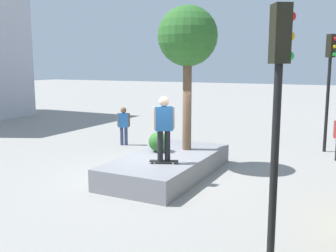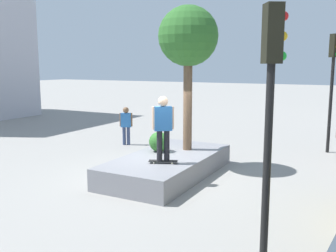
{
  "view_description": "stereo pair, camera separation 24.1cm",
  "coord_description": "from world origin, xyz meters",
  "px_view_note": "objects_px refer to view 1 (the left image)",
  "views": [
    {
      "loc": [
        9.76,
        5.29,
        3.3
      ],
      "look_at": [
        -0.25,
        0.24,
        1.52
      ],
      "focal_mm": 40.73,
      "sensor_mm": 36.0,
      "label": 1
    },
    {
      "loc": [
        9.65,
        5.51,
        3.3
      ],
      "look_at": [
        -0.25,
        0.24,
        1.52
      ],
      "focal_mm": 40.73,
      "sensor_mm": 36.0,
      "label": 2
    }
  ],
  "objects_px": {
    "traffic_light_corner": "(278,95)",
    "skateboarder": "(164,124)",
    "plaza_tree": "(188,38)",
    "skateboard": "(164,161)",
    "planter_ledge": "(168,165)",
    "traffic_light_median": "(330,73)",
    "bystander_watching": "(124,123)"
  },
  "relations": [
    {
      "from": "traffic_light_corner",
      "to": "skateboarder",
      "type": "bearing_deg",
      "value": -132.66
    },
    {
      "from": "plaza_tree",
      "to": "skateboard",
      "type": "distance_m",
      "value": 3.95
    },
    {
      "from": "planter_ledge",
      "to": "traffic_light_median",
      "type": "bearing_deg",
      "value": 144.66
    },
    {
      "from": "skateboard",
      "to": "skateboarder",
      "type": "xyz_separation_m",
      "value": [
        0.0,
        0.0,
        1.05
      ]
    },
    {
      "from": "planter_ledge",
      "to": "traffic_light_corner",
      "type": "xyz_separation_m",
      "value": [
        4.25,
        3.97,
        2.56
      ]
    },
    {
      "from": "traffic_light_corner",
      "to": "bystander_watching",
      "type": "xyz_separation_m",
      "value": [
        -7.4,
        -7.63,
        -1.95
      ]
    },
    {
      "from": "bystander_watching",
      "to": "plaza_tree",
      "type": "bearing_deg",
      "value": 60.94
    },
    {
      "from": "traffic_light_median",
      "to": "plaza_tree",
      "type": "bearing_deg",
      "value": -39.74
    },
    {
      "from": "planter_ledge",
      "to": "traffic_light_median",
      "type": "relative_size",
      "value": 1.07
    },
    {
      "from": "skateboarder",
      "to": "bystander_watching",
      "type": "height_order",
      "value": "skateboarder"
    },
    {
      "from": "plaza_tree",
      "to": "traffic_light_corner",
      "type": "relative_size",
      "value": 1.08
    },
    {
      "from": "skateboard",
      "to": "traffic_light_median",
      "type": "distance_m",
      "value": 7.82
    },
    {
      "from": "planter_ledge",
      "to": "skateboarder",
      "type": "xyz_separation_m",
      "value": [
        0.88,
        0.32,
        1.41
      ]
    },
    {
      "from": "skateboard",
      "to": "traffic_light_corner",
      "type": "distance_m",
      "value": 5.44
    },
    {
      "from": "skateboard",
      "to": "skateboarder",
      "type": "height_order",
      "value": "skateboarder"
    },
    {
      "from": "planter_ledge",
      "to": "skateboard",
      "type": "height_order",
      "value": "skateboard"
    },
    {
      "from": "plaza_tree",
      "to": "traffic_light_median",
      "type": "bearing_deg",
      "value": 140.26
    },
    {
      "from": "skateboard",
      "to": "bystander_watching",
      "type": "height_order",
      "value": "bystander_watching"
    },
    {
      "from": "bystander_watching",
      "to": "traffic_light_corner",
      "type": "bearing_deg",
      "value": 45.89
    },
    {
      "from": "skateboard",
      "to": "skateboarder",
      "type": "distance_m",
      "value": 1.05
    },
    {
      "from": "skateboard",
      "to": "skateboarder",
      "type": "relative_size",
      "value": 0.46
    },
    {
      "from": "plaza_tree",
      "to": "skateboard",
      "type": "relative_size",
      "value": 5.54
    },
    {
      "from": "skateboarder",
      "to": "bystander_watching",
      "type": "relative_size",
      "value": 1.12
    },
    {
      "from": "traffic_light_corner",
      "to": "traffic_light_median",
      "type": "relative_size",
      "value": 0.94
    },
    {
      "from": "plaza_tree",
      "to": "bystander_watching",
      "type": "height_order",
      "value": "plaza_tree"
    },
    {
      "from": "traffic_light_median",
      "to": "traffic_light_corner",
      "type": "bearing_deg",
      "value": 0.0
    },
    {
      "from": "plaza_tree",
      "to": "traffic_light_median",
      "type": "relative_size",
      "value": 1.02
    },
    {
      "from": "planter_ledge",
      "to": "bystander_watching",
      "type": "bearing_deg",
      "value": -130.7
    },
    {
      "from": "skateboard",
      "to": "traffic_light_corner",
      "type": "relative_size",
      "value": 0.2
    },
    {
      "from": "bystander_watching",
      "to": "skateboarder",
      "type": "bearing_deg",
      "value": 44.61
    },
    {
      "from": "planter_ledge",
      "to": "bystander_watching",
      "type": "xyz_separation_m",
      "value": [
        -3.15,
        -3.66,
        0.61
      ]
    },
    {
      "from": "plaza_tree",
      "to": "skateboarder",
      "type": "bearing_deg",
      "value": 4.6
    }
  ]
}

